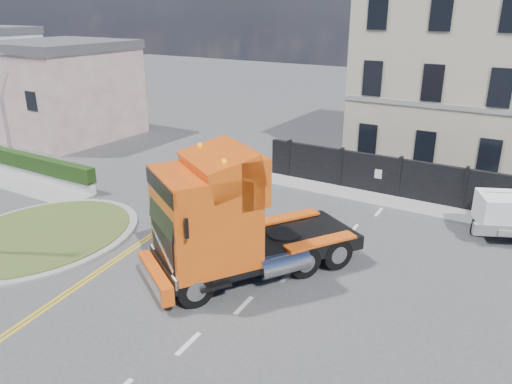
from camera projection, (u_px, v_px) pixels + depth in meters
The scene contains 12 objects.
ground at pixel (225, 250), 19.20m from camera, with size 120.00×120.00×0.00m, color #424244.
traffic_island at pixel (41, 236), 20.21m from camera, with size 6.80×6.80×0.17m.
hedge_wall at pixel (40, 168), 26.51m from camera, with size 8.00×0.55×1.35m.
pavement_side at pixel (24, 186), 25.87m from camera, with size 8.50×1.80×0.10m, color gray.
seaside_bldg_pink at pixel (64, 94), 35.13m from camera, with size 8.00×8.00×6.00m, color beige.
seaside_bldg_cream at pixel (21, 88), 40.82m from camera, with size 9.00×8.00×5.00m, color beige.
hoarding_fence at pixel (454, 188), 22.83m from camera, with size 18.80×0.25×2.00m.
georgian_building at pixel (484, 65), 27.41m from camera, with size 12.30×10.30×12.80m.
pavement_far at pixel (435, 211), 22.71m from camera, with size 20.00×1.60×0.12m, color gray.
truck at pixel (226, 223), 16.66m from camera, with size 6.31×7.83×4.49m.
flatbed_pickup at pixel (503, 211), 20.25m from camera, with size 3.42×4.92×1.86m.
lamppost_slim at pixel (0, 97), 30.11m from camera, with size 0.26×0.51×6.24m.
Camera 1 is at (10.01, -14.03, 8.84)m, focal length 35.00 mm.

